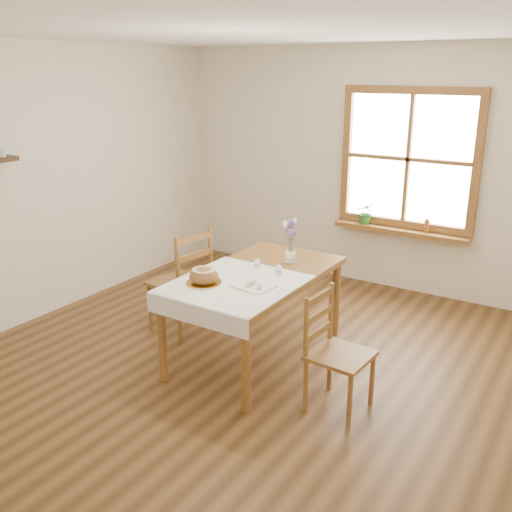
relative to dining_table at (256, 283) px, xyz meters
The scene contains 18 objects.
ground 0.73m from the dining_table, 90.00° to the right, with size 5.00×5.00×0.00m, color brown.
room_walls 1.08m from the dining_table, 90.00° to the right, with size 4.60×5.10×2.65m.
window 2.36m from the dining_table, 77.02° to the left, with size 1.46×0.08×1.46m.
window_sill 2.16m from the dining_table, 76.61° to the left, with size 1.46×0.20×0.05m.
dining_table is the anchor object (origin of this frame).
table_linen 0.32m from the dining_table, 90.00° to the right, with size 0.91×0.99×0.01m, color white.
chair_left 0.87m from the dining_table, behind, with size 0.46×0.49×1.00m, color olive, non-canonical shape.
chair_right 1.02m from the dining_table, 20.43° to the right, with size 0.41×0.43×0.87m, color olive, non-canonical shape.
bread_plate 0.49m from the dining_table, 114.38° to the right, with size 0.27×0.27×0.01m, color white.
bread_loaf 0.51m from the dining_table, 114.38° to the right, with size 0.23×0.23×0.13m, color brown.
egg_napkin 0.34m from the dining_table, 60.35° to the right, with size 0.29×0.25×0.01m, color white.
eggs 0.35m from the dining_table, 60.35° to the right, with size 0.23×0.20×0.05m, color silver, non-canonical shape.
salt_shaker 0.16m from the dining_table, 116.69° to the left, with size 0.05×0.05×0.09m, color white.
pepper_shaker 0.25m from the dining_table, ahead, with size 0.05×0.05×0.10m, color white.
flower_vase 0.42m from the dining_table, 74.41° to the left, with size 0.09×0.09×0.09m, color white.
lavender_bouquet 0.51m from the dining_table, 74.41° to the left, with size 0.15×0.15×0.28m, color #705496, non-canonical shape.
potted_plant 2.11m from the dining_table, 87.30° to the left, with size 0.22×0.24×0.19m, color #34762F.
amber_bottle 2.24m from the dining_table, 69.76° to the left, with size 0.05×0.05×0.15m, color #AB681F.
Camera 1 is at (2.37, -3.40, 2.35)m, focal length 40.00 mm.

